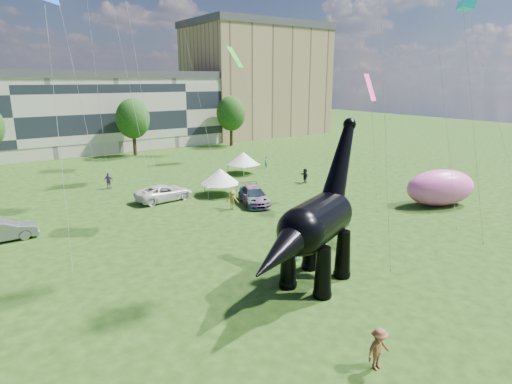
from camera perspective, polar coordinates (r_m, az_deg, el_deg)
ground at (r=23.14m, az=11.99°, el=-16.35°), size 220.00×220.00×0.00m
terrace_row at (r=75.71m, az=-30.05°, el=8.49°), size 78.00×11.00×12.00m
apartment_block at (r=95.50m, az=0.06°, el=14.39°), size 28.00×18.00×22.00m
tree_mid_right at (r=70.23m, az=-16.13°, el=9.78°), size 5.20×5.20×9.44m
tree_far_right at (r=77.97m, az=-3.36°, el=10.78°), size 5.20×5.20×9.44m
dinosaur_sculpture at (r=24.76m, az=7.71°, el=-4.49°), size 11.72×6.29×9.84m
car_grey at (r=37.45m, az=-30.80°, el=-4.47°), size 4.92×1.74×1.62m
car_white at (r=43.80m, az=-12.16°, el=-0.09°), size 5.95×3.17×1.59m
car_dark at (r=41.66m, az=-0.28°, el=-0.50°), size 3.99×5.98×1.61m
gazebo_near at (r=44.86m, az=-4.82°, el=2.09°), size 5.16×5.16×2.80m
gazebo_far at (r=54.89m, az=-1.72°, el=4.48°), size 4.78×4.78×2.77m
inflatable_pink at (r=44.59m, az=23.37°, el=0.54°), size 7.81×5.78×3.51m
visitors at (r=34.67m, az=-13.48°, el=-3.98°), size 47.05×38.13×1.89m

